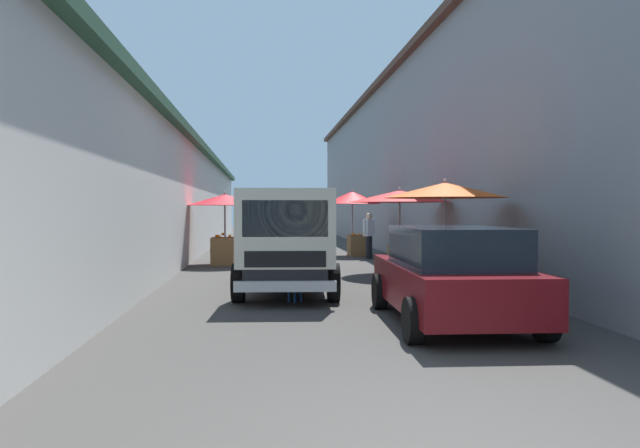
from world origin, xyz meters
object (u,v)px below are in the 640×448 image
Objects in this scene: fruit_stall_far_right at (400,207)px; vendor_by_crates at (257,233)px; fruit_stall_mid_lane at (448,210)px; fruit_stall_far_left at (354,207)px; vendor_in_shade at (369,232)px; hatchback_car at (451,274)px; delivery_truck at (287,244)px; plastic_stool at (295,284)px; fruit_stall_near_left at (224,211)px.

vendor_by_crates is at bearing 39.17° from fruit_stall_far_right.
fruit_stall_mid_lane is 10.37m from fruit_stall_far_left.
vendor_by_crates is 0.99× the size of vendor_in_shade.
hatchback_car is 3.79m from delivery_truck.
vendor_by_crates is at bearing 115.26° from fruit_stall_far_left.
delivery_truck reaches higher than plastic_stool.
fruit_stall_near_left reaches higher than delivery_truck.
vendor_by_crates is at bearing 14.64° from hatchback_car.
plastic_stool is (-4.43, 3.04, -1.46)m from fruit_stall_far_right.
fruit_stall_near_left is at bearing 21.81° from hatchback_car.
fruit_stall_far_right is 1.70× the size of vendor_in_shade.
vendor_by_crates is (4.66, 3.79, -0.87)m from fruit_stall_far_right.
vendor_in_shade is (0.20, -3.85, 0.01)m from vendor_by_crates.
fruit_stall_far_left is 4.01m from vendor_by_crates.
hatchback_car is 2.50× the size of vendor_by_crates.
hatchback_car is at bearing 173.05° from fruit_stall_far_right.
fruit_stall_far_left is at bearing -16.06° from delivery_truck.
delivery_truck reaches higher than vendor_in_shade.
delivery_truck is (2.97, 2.34, 0.30)m from hatchback_car.
hatchback_car is 3.22m from plastic_stool.
hatchback_car is at bearing -135.95° from plastic_stool.
fruit_stall_near_left is 5.43× the size of plastic_stool.
fruit_stall_mid_lane is at bearing -16.64° from hatchback_car.
vendor_by_crates is at bearing 4.74° from plastic_stool.
fruit_stall_near_left reaches higher than hatchback_car.
fruit_stall_far_right is (-6.32, -0.26, -0.01)m from fruit_stall_far_left.
plastic_stool is (-0.67, -0.12, -0.71)m from delivery_truck.
delivery_truck is at bearing 163.94° from fruit_stall_far_left.
hatchback_car is 0.79× the size of delivery_truck.
vendor_in_shade is (-1.46, -0.31, -0.87)m from fruit_stall_far_left.
plastic_stool is (-7.67, -1.77, -1.34)m from fruit_stall_near_left.
fruit_stall_mid_lane is 2.97m from hatchback_car.
fruit_stall_far_right is at bearing -177.65° from fruit_stall_far_left.
fruit_stall_near_left is 5.18m from vendor_in_shade.
fruit_stall_mid_lane is 5.55× the size of plastic_stool.
fruit_stall_far_right is 6.86m from hatchback_car.
fruit_stall_near_left reaches higher than plastic_stool.
delivery_truck is (-10.09, 2.90, -0.75)m from fruit_stall_far_left.
vendor_in_shade is 3.67× the size of plastic_stool.
fruit_stall_mid_lane is 8.94m from vendor_in_shade.
fruit_stall_mid_lane is 3.23m from delivery_truck.
plastic_stool is (-9.30, 3.09, -0.59)m from vendor_in_shade.
hatchback_car is (-6.73, 0.82, -1.05)m from fruit_stall_far_right.
plastic_stool is at bearing -175.26° from vendor_by_crates.
plastic_stool is at bearing -167.02° from fruit_stall_near_left.
fruit_stall_far_left reaches higher than plastic_stool.
hatchback_car is 2.49× the size of vendor_in_shade.
hatchback_car is (-9.96, -3.99, -0.93)m from fruit_stall_near_left.
hatchback_car is at bearing -141.70° from delivery_truck.
fruit_stall_far_left is 1.55× the size of vendor_by_crates.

